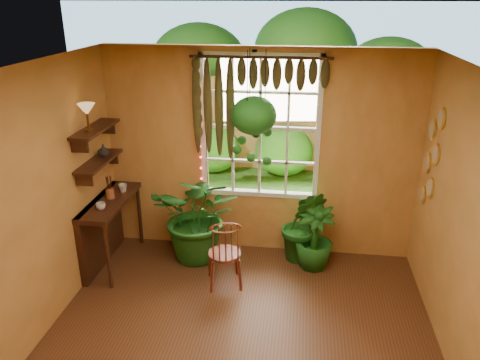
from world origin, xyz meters
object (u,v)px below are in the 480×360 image
object	(u,v)px
hanging_basket	(254,120)
windsor_chair	(225,263)
counter_ledge	(104,224)
potted_plant_left	(199,215)
potted_plant_mid	(303,225)

from	to	relation	value
hanging_basket	windsor_chair	bearing A→B (deg)	-111.87
windsor_chair	counter_ledge	bearing A→B (deg)	153.92
potted_plant_left	potted_plant_mid	distance (m)	1.34
counter_ledge	windsor_chair	world-z (taller)	windsor_chair
windsor_chair	hanging_basket	world-z (taller)	hanging_basket
counter_ledge	hanging_basket	size ratio (longest dim) A/B	0.88
hanging_basket	potted_plant_left	bearing A→B (deg)	-174.14
counter_ledge	potted_plant_left	distance (m)	1.21
potted_plant_left	hanging_basket	size ratio (longest dim) A/B	0.91
counter_ledge	potted_plant_left	size ratio (longest dim) A/B	0.97
hanging_basket	counter_ledge	bearing A→B (deg)	-169.59
potted_plant_mid	hanging_basket	xyz separation A→B (m)	(-0.65, -0.06, 1.38)
windsor_chair	potted_plant_mid	xyz separation A→B (m)	(0.91, 0.71, 0.21)
hanging_basket	potted_plant_mid	bearing A→B (deg)	5.40
potted_plant_left	potted_plant_mid	xyz separation A→B (m)	(1.33, 0.13, -0.11)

